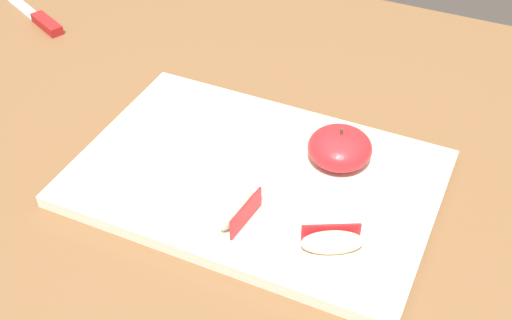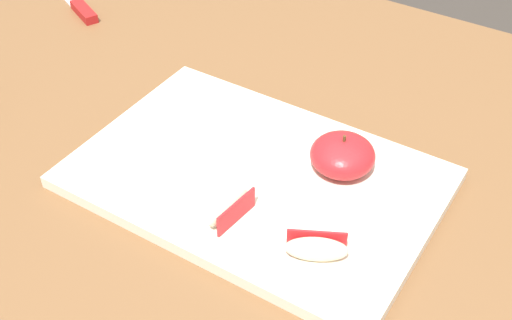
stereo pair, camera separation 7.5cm
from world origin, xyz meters
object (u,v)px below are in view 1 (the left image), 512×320
(paring_knife, at_px, (43,21))
(cutting_board, at_px, (256,178))
(apple_half_skin_up, at_px, (340,148))
(apple_wedge_near_knife, at_px, (238,209))
(apple_wedge_middle, at_px, (332,242))

(paring_knife, bearing_deg, cutting_board, -23.11)
(cutting_board, relative_size, apple_half_skin_up, 5.47)
(apple_wedge_near_knife, bearing_deg, paring_knife, 150.23)
(apple_half_skin_up, distance_m, apple_wedge_near_knife, 0.15)
(apple_half_skin_up, relative_size, apple_wedge_middle, 1.13)
(apple_wedge_middle, relative_size, paring_knife, 0.43)
(apple_wedge_middle, bearing_deg, apple_wedge_near_knife, 179.20)
(cutting_board, bearing_deg, apple_wedge_middle, -32.61)
(apple_wedge_near_knife, relative_size, apple_wedge_middle, 0.99)
(cutting_board, bearing_deg, apple_wedge_near_knife, -80.31)
(apple_wedge_middle, bearing_deg, cutting_board, 147.39)
(apple_half_skin_up, bearing_deg, cutting_board, -143.12)
(cutting_board, distance_m, apple_half_skin_up, 0.10)
(cutting_board, xyz_separation_m, apple_wedge_near_knife, (0.01, -0.07, 0.02))
(cutting_board, bearing_deg, apple_half_skin_up, 36.88)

